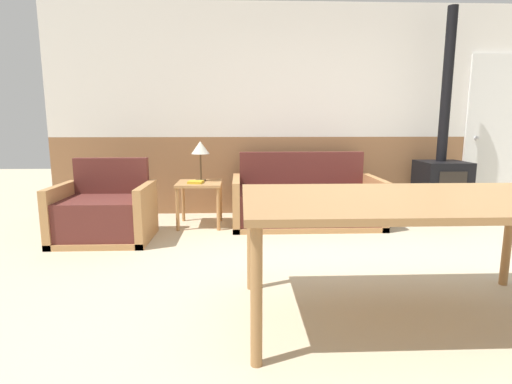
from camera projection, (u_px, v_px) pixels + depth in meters
ground_plane at (397, 292)px, 2.89m from camera, size 16.00×16.00×0.00m
wall_back at (326, 112)px, 5.24m from camera, size 7.20×0.06×2.70m
couch at (305, 203)px, 4.79m from camera, size 1.73×0.89×0.84m
armchair at (105, 215)px, 4.13m from camera, size 0.95×0.74×0.83m
side_table at (200, 190)px, 4.67m from camera, size 0.52×0.52×0.52m
table_lamp at (200, 149)px, 4.68m from camera, size 0.21×0.21×0.47m
book_stack at (196, 182)px, 4.57m from camera, size 0.18×0.17×0.03m
dining_table at (412, 207)px, 2.40m from camera, size 2.03×1.06×0.77m
wood_stove at (442, 174)px, 4.97m from camera, size 0.55×0.54×2.56m
entry_door at (498, 135)px, 5.33m from camera, size 0.91×0.09×2.09m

